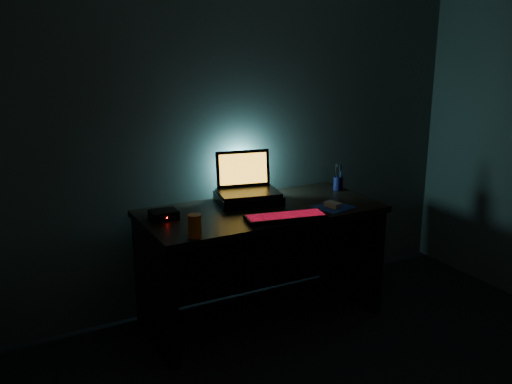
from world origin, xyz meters
TOP-DOWN VIEW (x-y plane):
  - room at (0.00, 0.00)m, footprint 3.50×4.00m
  - desk at (0.00, 1.67)m, footprint 1.50×0.70m
  - riser at (-0.02, 1.76)m, footprint 0.45×0.37m
  - laptop at (-0.01, 1.81)m, footprint 0.42×0.35m
  - keyboard at (0.02, 1.36)m, footprint 0.50×0.24m
  - mousepad at (0.41, 1.42)m, footprint 0.26×0.24m
  - mouse at (0.41, 1.42)m, footprint 0.08×0.11m
  - pen_cup at (0.68, 1.75)m, footprint 0.09×0.09m
  - juice_glass at (-0.56, 1.33)m, footprint 0.09×0.09m
  - router at (-0.61, 1.70)m, footprint 0.16×0.13m

SIDE VIEW (x-z plane):
  - desk at x=0.00m, z-range 0.12..0.87m
  - mousepad at x=0.41m, z-range 0.75..0.75m
  - keyboard at x=0.02m, z-range 0.75..0.78m
  - mouse at x=0.41m, z-range 0.75..0.78m
  - router at x=-0.61m, z-range 0.75..0.80m
  - riser at x=-0.02m, z-range 0.75..0.81m
  - pen_cup at x=0.68m, z-range 0.75..0.85m
  - juice_glass at x=-0.56m, z-range 0.75..0.88m
  - laptop at x=-0.01m, z-range 0.74..1.00m
  - room at x=0.00m, z-range 0.00..2.50m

